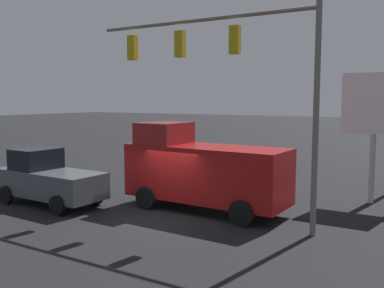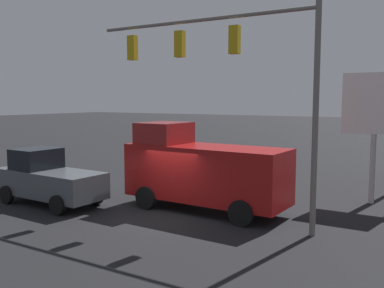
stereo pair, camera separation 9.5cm
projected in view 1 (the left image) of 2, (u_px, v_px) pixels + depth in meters
ground_plane at (166, 216)px, 16.84m from camera, size 200.00×200.00×0.00m
traffic_signal_assembly at (227, 63)px, 15.53m from camera, size 9.10×0.43×7.81m
price_sign at (375, 109)px, 18.53m from camera, size 2.75×0.27×5.73m
pickup_parked at (48, 179)px, 18.66m from camera, size 5.27×2.40×2.40m
delivery_truck at (202, 170)px, 17.57m from camera, size 6.87×2.74×3.58m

